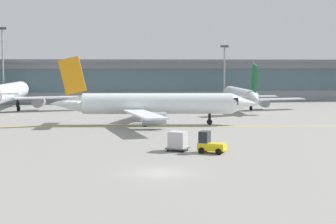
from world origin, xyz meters
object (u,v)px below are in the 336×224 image
(apron_light_mast_2, at_px, (224,71))
(gate_airplane_2, at_px, (240,96))
(apron_light_mast_1, at_px, (3,63))
(taxiing_regional_jet, at_px, (155,104))
(baggage_tug, at_px, (210,144))
(gate_airplane_1, at_px, (8,93))
(cargo_dolly_lead, at_px, (178,140))

(apron_light_mast_2, bearing_deg, gate_airplane_2, -94.25)
(apron_light_mast_1, xyz_separation_m, apron_light_mast_2, (47.56, -0.22, -1.78))
(taxiing_regional_jet, xyz_separation_m, baggage_tug, (2.61, -24.09, -2.02))
(gate_airplane_2, bearing_deg, taxiing_regional_jet, 143.20)
(gate_airplane_2, relative_size, taxiing_regional_jet, 0.90)
(baggage_tug, bearing_deg, taxiing_regional_jet, 125.37)
(baggage_tug, xyz_separation_m, apron_light_mast_2, (17.47, 64.27, 6.15))
(gate_airplane_1, xyz_separation_m, apron_light_mast_2, (44.49, 13.79, 3.79))
(gate_airplane_1, height_order, gate_airplane_2, gate_airplane_1)
(apron_light_mast_1, bearing_deg, cargo_dolly_lead, -66.61)
(cargo_dolly_lead, relative_size, apron_light_mast_1, 0.16)
(cargo_dolly_lead, bearing_deg, gate_airplane_1, 145.47)
(gate_airplane_2, xyz_separation_m, apron_light_mast_2, (1.31, 17.68, 4.40))
(gate_airplane_1, relative_size, taxiing_regional_jet, 1.12)
(cargo_dolly_lead, bearing_deg, taxiing_regional_jet, 118.47)
(gate_airplane_2, xyz_separation_m, cargo_dolly_lead, (-19.04, -44.98, -1.59))
(baggage_tug, relative_size, apron_light_mast_2, 0.23)
(gate_airplane_2, relative_size, baggage_tug, 9.00)
(baggage_tug, distance_m, cargo_dolly_lead, 3.31)
(baggage_tug, relative_size, apron_light_mast_1, 0.18)
(cargo_dolly_lead, distance_m, apron_light_mast_2, 66.15)
(gate_airplane_1, bearing_deg, cargo_dolly_lead, -150.54)
(cargo_dolly_lead, relative_size, apron_light_mast_2, 0.21)
(gate_airplane_1, height_order, apron_light_mast_2, apron_light_mast_2)
(gate_airplane_2, xyz_separation_m, taxiing_regional_jet, (-18.76, -22.50, 0.28))
(gate_airplane_2, relative_size, cargo_dolly_lead, 10.17)
(gate_airplane_1, bearing_deg, apron_light_mast_1, 15.52)
(cargo_dolly_lead, height_order, apron_light_mast_1, apron_light_mast_1)
(gate_airplane_2, height_order, cargo_dolly_lead, gate_airplane_2)
(taxiing_regional_jet, height_order, baggage_tug, taxiing_regional_jet)
(apron_light_mast_1, height_order, apron_light_mast_2, apron_light_mast_1)
(gate_airplane_1, relative_size, baggage_tug, 11.10)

